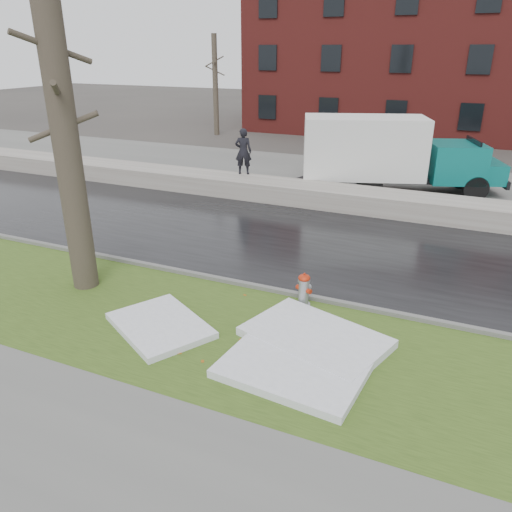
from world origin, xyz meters
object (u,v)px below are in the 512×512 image
at_px(tree, 64,130).
at_px(worker, 243,151).
at_px(box_truck, 387,153).
at_px(fire_hydrant, 304,289).

height_order(tree, worker, tree).
xyz_separation_m(box_truck, worker, (-5.47, -2.24, 0.05)).
bearing_deg(box_truck, tree, -132.60).
relative_size(tree, worker, 4.10).
xyz_separation_m(fire_hydrant, tree, (-5.44, -1.19, 3.43)).
bearing_deg(tree, worker, 91.30).
bearing_deg(tree, fire_hydrant, 12.31).
xyz_separation_m(fire_hydrant, box_truck, (-0.20, 10.94, 1.15)).
xyz_separation_m(fire_hydrant, worker, (-5.66, 8.69, 1.20)).
bearing_deg(worker, fire_hydrant, 103.96).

